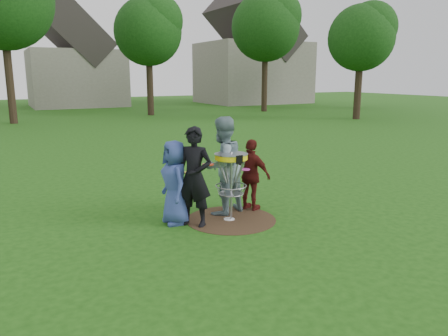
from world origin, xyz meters
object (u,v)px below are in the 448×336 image
player_maroon (251,175)px  player_blue (175,182)px  player_black (194,177)px  disc_golf_basket (231,170)px  player_grey (222,166)px

player_maroon → player_blue: bearing=65.3°
player_blue → player_black: size_ratio=0.86×
player_black → disc_golf_basket: (0.77, -0.05, 0.07)m
player_black → player_maroon: player_black is taller
player_maroon → player_black: bearing=76.4°
player_maroon → disc_golf_basket: 0.84m
player_blue → player_grey: player_grey is taller
disc_golf_basket → player_grey: bearing=83.9°
player_blue → player_black: 0.43m
player_blue → player_maroon: (1.75, 0.06, -0.05)m
player_blue → player_grey: bearing=98.4°
player_grey → disc_golf_basket: size_ratio=1.46×
disc_golf_basket → player_blue: bearing=162.6°
player_black → player_grey: size_ratio=0.94×
player_blue → disc_golf_basket: bearing=74.1°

